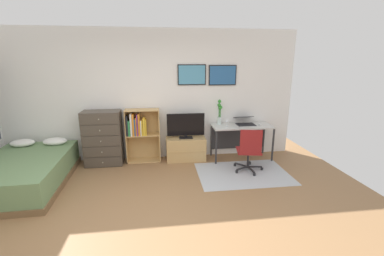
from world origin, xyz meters
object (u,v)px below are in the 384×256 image
tv_stand (186,149)px  office_chair (249,149)px  wine_glass (227,120)px  bed (24,172)px  computer_mouse (260,124)px  laptop (245,121)px  desk (241,131)px  dresser (103,138)px  bookshelf (140,131)px  bamboo_vase (219,112)px  television (186,126)px

tv_stand → office_chair: bearing=-34.9°
wine_glass → bed: bearing=-169.7°
bed → computer_mouse: size_ratio=19.85×
tv_stand → wine_glass: bearing=-9.1°
laptop → desk: bearing=-160.2°
dresser → bookshelf: bearing=4.9°
bed → office_chair: bearing=-1.6°
computer_mouse → bamboo_vase: bamboo_vase is taller
bamboo_vase → wine_glass: bearing=-61.8°
television → office_chair: 1.39m
bamboo_vase → bed: bearing=-166.2°
bookshelf → office_chair: bearing=-21.9°
tv_stand → bamboo_vase: bamboo_vase is taller
tv_stand → television: television is taller
tv_stand → bed: bearing=-164.2°
bed → desk: 4.14m
bookshelf → desk: (2.14, -0.05, -0.06)m
desk → wine_glass: wine_glass is taller
bookshelf → laptop: size_ratio=2.63×
dresser → television: dresser is taller
bookshelf → bamboo_vase: 1.72m
television → office_chair: bearing=-34.2°
bed → bamboo_vase: 3.77m
bed → tv_stand: bed is taller
wine_glass → tv_stand: bearing=170.9°
bamboo_vase → dresser: bearing=-177.9°
desk → wine_glass: 0.46m
dresser → office_chair: size_ratio=1.29×
desk → bamboo_vase: 0.62m
dresser → tv_stand: bearing=0.5°
television → computer_mouse: (1.57, -0.07, 0.01)m
bed → bookshelf: bookshelf is taller
tv_stand → dresser: bearing=-179.5°
bookshelf → desk: size_ratio=0.87×
bed → laptop: laptop is taller
dresser → tv_stand: 1.71m
television → desk: bearing=1.1°
laptop → bamboo_vase: 0.59m
bed → computer_mouse: computer_mouse is taller
television → computer_mouse: 1.57m
bed → television: size_ratio=2.63×
office_chair → computer_mouse: bearing=67.1°
desk → office_chair: (-0.07, -0.78, -0.14)m
bamboo_vase → office_chair: bearing=-65.6°
bed → dresser: 1.45m
dresser → wine_glass: (2.52, -0.12, 0.32)m
bookshelf → bed: bearing=-155.8°
wine_glass → television: bearing=172.4°
television → office_chair: television is taller
desk → television: bearing=-178.9°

